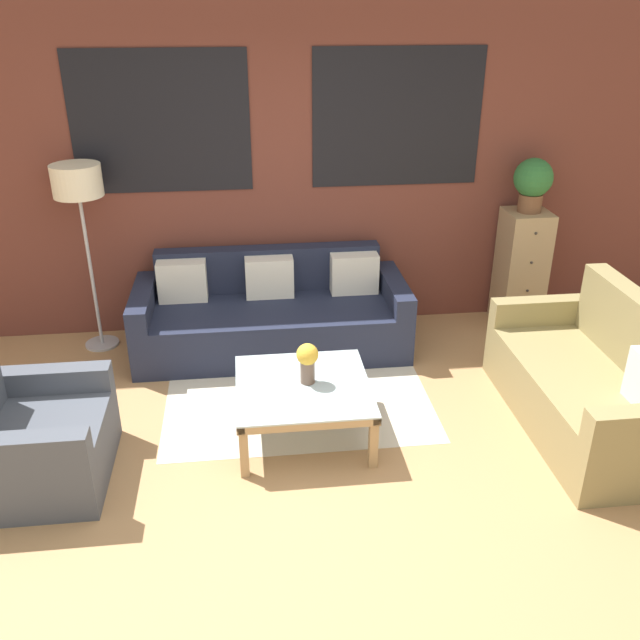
{
  "coord_description": "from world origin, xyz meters",
  "views": [
    {
      "loc": [
        -0.34,
        -3.18,
        2.71
      ],
      "look_at": [
        0.18,
        1.27,
        0.55
      ],
      "focal_mm": 38.0,
      "sensor_mm": 36.0,
      "label": 1
    }
  ],
  "objects_px": {
    "armchair_corner": "(32,440)",
    "flower_vase": "(307,360)",
    "coffee_table": "(303,392)",
    "potted_plant": "(533,182)",
    "floor_lamp": "(78,190)",
    "settee_vintage": "(593,387)",
    "drawer_cabinet": "(521,269)",
    "couch_dark": "(271,316)"
  },
  "relations": [
    {
      "from": "coffee_table",
      "to": "floor_lamp",
      "type": "xyz_separation_m",
      "value": [
        -1.59,
        1.5,
        1.01
      ]
    },
    {
      "from": "armchair_corner",
      "to": "potted_plant",
      "type": "bearing_deg",
      "value": 25.49
    },
    {
      "from": "floor_lamp",
      "to": "potted_plant",
      "type": "distance_m",
      "value": 3.68
    },
    {
      "from": "settee_vintage",
      "to": "flower_vase",
      "type": "relative_size",
      "value": 5.93
    },
    {
      "from": "couch_dark",
      "to": "potted_plant",
      "type": "bearing_deg",
      "value": 5.49
    },
    {
      "from": "couch_dark",
      "to": "flower_vase",
      "type": "bearing_deg",
      "value": -82.16
    },
    {
      "from": "armchair_corner",
      "to": "flower_vase",
      "type": "xyz_separation_m",
      "value": [
        1.71,
        0.3,
        0.28
      ]
    },
    {
      "from": "armchair_corner",
      "to": "coffee_table",
      "type": "height_order",
      "value": "armchair_corner"
    },
    {
      "from": "floor_lamp",
      "to": "potted_plant",
      "type": "bearing_deg",
      "value": 0.35
    },
    {
      "from": "drawer_cabinet",
      "to": "potted_plant",
      "type": "distance_m",
      "value": 0.78
    },
    {
      "from": "armchair_corner",
      "to": "floor_lamp",
      "type": "xyz_separation_m",
      "value": [
        0.09,
        1.77,
        1.07
      ]
    },
    {
      "from": "coffee_table",
      "to": "flower_vase",
      "type": "bearing_deg",
      "value": 38.33
    },
    {
      "from": "couch_dark",
      "to": "settee_vintage",
      "type": "xyz_separation_m",
      "value": [
        2.11,
        -1.44,
        0.03
      ]
    },
    {
      "from": "flower_vase",
      "to": "drawer_cabinet",
      "type": "bearing_deg",
      "value": 36.08
    },
    {
      "from": "settee_vintage",
      "to": "coffee_table",
      "type": "height_order",
      "value": "settee_vintage"
    },
    {
      "from": "drawer_cabinet",
      "to": "armchair_corner",
      "type": "bearing_deg",
      "value": -154.52
    },
    {
      "from": "coffee_table",
      "to": "flower_vase",
      "type": "relative_size",
      "value": 3.13
    },
    {
      "from": "couch_dark",
      "to": "drawer_cabinet",
      "type": "height_order",
      "value": "drawer_cabinet"
    },
    {
      "from": "couch_dark",
      "to": "settee_vintage",
      "type": "bearing_deg",
      "value": -34.26
    },
    {
      "from": "coffee_table",
      "to": "floor_lamp",
      "type": "relative_size",
      "value": 0.57
    },
    {
      "from": "drawer_cabinet",
      "to": "couch_dark",
      "type": "bearing_deg",
      "value": -174.51
    },
    {
      "from": "armchair_corner",
      "to": "potted_plant",
      "type": "distance_m",
      "value": 4.29
    },
    {
      "from": "armchair_corner",
      "to": "flower_vase",
      "type": "height_order",
      "value": "armchair_corner"
    },
    {
      "from": "coffee_table",
      "to": "potted_plant",
      "type": "height_order",
      "value": "potted_plant"
    },
    {
      "from": "potted_plant",
      "to": "drawer_cabinet",
      "type": "bearing_deg",
      "value": -90.0
    },
    {
      "from": "settee_vintage",
      "to": "flower_vase",
      "type": "bearing_deg",
      "value": 175.4
    },
    {
      "from": "settee_vintage",
      "to": "potted_plant",
      "type": "height_order",
      "value": "potted_plant"
    },
    {
      "from": "settee_vintage",
      "to": "potted_plant",
      "type": "distance_m",
      "value": 1.93
    },
    {
      "from": "coffee_table",
      "to": "floor_lamp",
      "type": "height_order",
      "value": "floor_lamp"
    },
    {
      "from": "settee_vintage",
      "to": "floor_lamp",
      "type": "height_order",
      "value": "floor_lamp"
    },
    {
      "from": "couch_dark",
      "to": "coffee_table",
      "type": "height_order",
      "value": "couch_dark"
    },
    {
      "from": "potted_plant",
      "to": "coffee_table",
      "type": "bearing_deg",
      "value": -143.88
    },
    {
      "from": "potted_plant",
      "to": "couch_dark",
      "type": "bearing_deg",
      "value": -174.51
    },
    {
      "from": "flower_vase",
      "to": "coffee_table",
      "type": "bearing_deg",
      "value": -141.67
    },
    {
      "from": "couch_dark",
      "to": "drawer_cabinet",
      "type": "xyz_separation_m",
      "value": [
        2.23,
        0.21,
        0.24
      ]
    },
    {
      "from": "settee_vintage",
      "to": "flower_vase",
      "type": "height_order",
      "value": "settee_vintage"
    },
    {
      "from": "drawer_cabinet",
      "to": "settee_vintage",
      "type": "bearing_deg",
      "value": -94.11
    },
    {
      "from": "drawer_cabinet",
      "to": "flower_vase",
      "type": "distance_m",
      "value": 2.54
    },
    {
      "from": "settee_vintage",
      "to": "armchair_corner",
      "type": "height_order",
      "value": "settee_vintage"
    },
    {
      "from": "couch_dark",
      "to": "armchair_corner",
      "type": "distance_m",
      "value": 2.2
    },
    {
      "from": "floor_lamp",
      "to": "flower_vase",
      "type": "relative_size",
      "value": 5.49
    },
    {
      "from": "couch_dark",
      "to": "potted_plant",
      "type": "height_order",
      "value": "potted_plant"
    }
  ]
}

